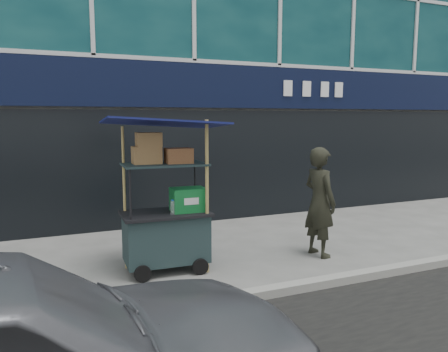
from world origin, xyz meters
name	(u,v)px	position (x,y,z in m)	size (l,w,h in m)	color
ground	(291,286)	(0.00, 0.00, 0.00)	(80.00, 80.00, 0.00)	#5E5E5A
curb	(300,287)	(0.00, -0.20, 0.06)	(80.00, 0.18, 0.12)	gray
vendor_cart	(167,218)	(-1.37, 1.24, 0.79)	(1.72, 1.25, 2.26)	#1B2D2E
vendor_man	(320,202)	(1.11, 0.96, 0.89)	(0.65, 0.43, 1.78)	black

